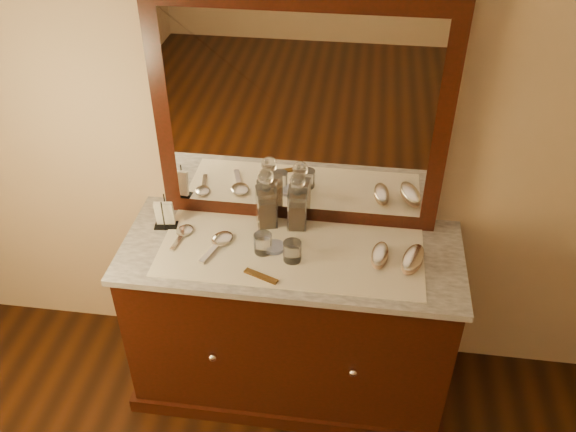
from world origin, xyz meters
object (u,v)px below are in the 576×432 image
object	(u,v)px
decanter_right	(297,207)
brush_far	(413,259)
brush_near	(380,255)
comb	(261,276)
napkin_rack	(165,215)
pin_dish	(275,247)
dresser_cabinet	(291,322)
hand_mirror_outer	(183,233)
mirror_frame	(300,116)
hand_mirror_inner	(220,241)
decanter_left	(266,203)

from	to	relation	value
decanter_right	brush_far	distance (m)	0.54
decanter_right	brush_near	xyz separation A→B (m)	(0.36, -0.18, -0.08)
comb	napkin_rack	world-z (taller)	napkin_rack
comb	pin_dish	bearing A→B (deg)	103.38
dresser_cabinet	hand_mirror_outer	bearing A→B (deg)	175.79
brush_far	hand_mirror_outer	distance (m)	0.98
brush_near	mirror_frame	bearing A→B (deg)	144.59
comb	brush_near	distance (m)	0.50
comb	hand_mirror_outer	size ratio (longest dim) A/B	0.79
mirror_frame	pin_dish	bearing A→B (deg)	-105.25
brush_far	dresser_cabinet	bearing A→B (deg)	176.79
pin_dish	comb	distance (m)	0.18
napkin_rack	hand_mirror_inner	world-z (taller)	napkin_rack
dresser_cabinet	napkin_rack	size ratio (longest dim) A/B	9.34
decanter_right	comb	bearing A→B (deg)	-106.20
pin_dish	hand_mirror_outer	world-z (taller)	same
pin_dish	hand_mirror_inner	xyz separation A→B (m)	(-0.24, 0.01, 0.00)
decanter_right	hand_mirror_inner	distance (m)	0.36
dresser_cabinet	pin_dish	distance (m)	0.46
brush_far	hand_mirror_inner	distance (m)	0.81
decanter_left	decanter_right	world-z (taller)	decanter_left
dresser_cabinet	mirror_frame	world-z (taller)	mirror_frame
napkin_rack	decanter_right	distance (m)	0.58
mirror_frame	brush_far	xyz separation A→B (m)	(0.50, -0.27, -0.47)
brush_near	hand_mirror_inner	world-z (taller)	brush_near
pin_dish	decanter_right	distance (m)	0.21
mirror_frame	hand_mirror_outer	distance (m)	0.71
dresser_cabinet	brush_near	bearing A→B (deg)	-2.63
dresser_cabinet	hand_mirror_inner	size ratio (longest dim) A/B	6.07
hand_mirror_outer	brush_far	bearing A→B (deg)	-3.70
napkin_rack	decanter_right	xyz separation A→B (m)	(0.57, 0.07, 0.05)
brush_near	hand_mirror_inner	xyz separation A→B (m)	(-0.67, 0.01, -0.01)
decanter_right	hand_mirror_outer	xyz separation A→B (m)	(-0.48, -0.12, -0.10)
brush_near	napkin_rack	bearing A→B (deg)	173.78
pin_dish	napkin_rack	distance (m)	0.51
mirror_frame	pin_dish	xyz separation A→B (m)	(-0.07, -0.25, -0.49)
hand_mirror_outer	hand_mirror_inner	bearing A→B (deg)	-12.55
comb	decanter_right	world-z (taller)	decanter_right
napkin_rack	hand_mirror_outer	xyz separation A→B (m)	(0.09, -0.05, -0.05)
decanter_right	hand_mirror_inner	bearing A→B (deg)	-152.43
pin_dish	hand_mirror_outer	size ratio (longest dim) A/B	0.47
pin_dish	napkin_rack	world-z (taller)	napkin_rack
pin_dish	brush_far	xyz separation A→B (m)	(0.57, -0.02, 0.02)
comb	brush_far	bearing A→B (deg)	37.00
hand_mirror_inner	brush_far	bearing A→B (deg)	-1.78
dresser_cabinet	mirror_frame	distance (m)	0.97
decanter_right	brush_far	bearing A→B (deg)	-20.62
decanter_left	decanter_right	bearing A→B (deg)	0.41
comb	hand_mirror_outer	distance (m)	0.44
dresser_cabinet	hand_mirror_inner	bearing A→B (deg)	-179.44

